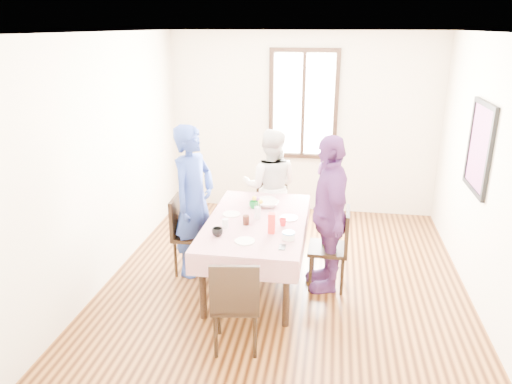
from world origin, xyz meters
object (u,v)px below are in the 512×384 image
(chair_left, at_px, (193,235))
(person_right, at_px, (328,214))
(chair_near, at_px, (236,302))
(person_far, at_px, (271,187))
(chair_right, at_px, (328,248))
(chair_far, at_px, (270,208))
(dining_table, at_px, (257,252))
(person_left, at_px, (193,201))

(chair_left, bearing_deg, person_right, 83.35)
(chair_left, xyz_separation_m, chair_near, (0.78, -1.32, 0.00))
(person_far, bearing_deg, chair_near, 89.58)
(chair_right, height_order, person_far, person_far)
(chair_far, relative_size, person_right, 0.53)
(chair_far, bearing_deg, dining_table, 87.84)
(chair_right, bearing_deg, chair_near, 148.85)
(chair_right, distance_m, person_far, 1.37)
(person_left, bearing_deg, chair_near, -129.84)
(chair_right, bearing_deg, dining_table, 95.54)
(person_right, bearing_deg, chair_far, -157.32)
(person_far, relative_size, person_right, 0.89)
(chair_far, distance_m, chair_near, 2.32)
(person_far, bearing_deg, person_right, 124.63)
(person_left, xyz_separation_m, person_far, (0.76, 0.98, -0.11))
(chair_left, height_order, person_right, person_right)
(person_far, xyz_separation_m, person_right, (0.76, -1.08, 0.10))
(dining_table, relative_size, chair_near, 1.85)
(person_left, distance_m, person_right, 1.53)
(dining_table, bearing_deg, chair_near, -90.00)
(dining_table, bearing_deg, chair_far, 90.00)
(dining_table, relative_size, chair_right, 1.85)
(chair_near, bearing_deg, chair_left, 112.17)
(dining_table, height_order, person_right, person_right)
(dining_table, height_order, chair_far, chair_far)
(chair_right, xyz_separation_m, person_left, (-1.54, 0.11, 0.42))
(chair_left, xyz_separation_m, person_left, (0.02, -0.00, 0.42))
(chair_left, relative_size, person_right, 0.53)
(chair_near, relative_size, person_left, 0.52)
(dining_table, distance_m, person_right, 0.90)
(person_far, bearing_deg, chair_far, -90.42)
(chair_right, xyz_separation_m, person_far, (-0.78, 1.08, 0.31))
(chair_far, height_order, person_left, person_left)
(person_left, bearing_deg, chair_far, -17.13)
(dining_table, height_order, chair_near, chair_near)
(dining_table, xyz_separation_m, chair_far, (0.00, 1.16, 0.08))
(chair_right, height_order, person_right, person_right)
(dining_table, distance_m, chair_near, 1.16)
(chair_near, height_order, person_left, person_left)
(chair_right, bearing_deg, person_right, 91.69)
(chair_left, xyz_separation_m, chair_right, (1.56, -0.11, 0.00))
(chair_right, bearing_deg, person_far, 37.47)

